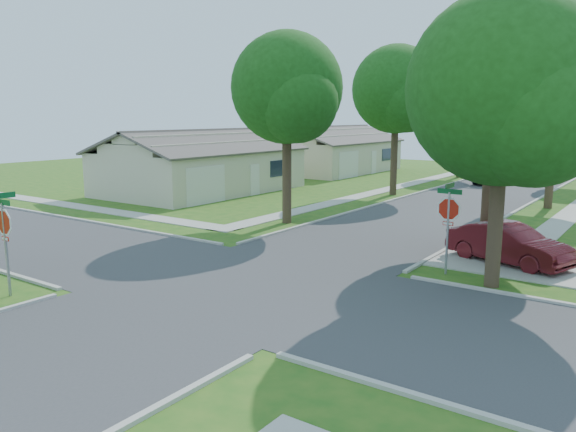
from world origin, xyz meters
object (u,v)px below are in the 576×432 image
Objects in this scene: tree_e_mid at (558,94)px; car_curb_west at (492,173)px; tree_e_near at (495,101)px; tree_w_near at (288,93)px; car_curb_east at (543,169)px; tree_w_mid at (397,93)px; tree_w_far at (463,111)px; house_nw_far at (331,155)px; stop_sign_ne at (449,213)px; stop_sign_sw at (4,226)px; car_driveway at (509,244)px; house_nw_near at (202,169)px; tree_ne_corner at (506,98)px.

car_curb_west is at bearing 120.42° from tree_e_mid.
tree_e_near is 1.59× the size of car_curb_west.
tree_w_near reaches higher than tree_e_near.
car_curb_east is at bearing 78.27° from tree_w_near.
tree_w_mid reaches higher than tree_w_far.
tree_e_near is 0.61× the size of house_nw_far.
tree_w_near is at bearing 155.26° from stop_sign_ne.
stop_sign_sw is at bearing -90.13° from tree_w_mid.
car_curb_west is (-5.90, 26.45, -1.27)m from stop_sign_ne.
car_driveway is at bearing 48.16° from stop_sign_sw.
tree_ne_corner is at bearing -25.77° from house_nw_near.
stop_sign_ne is at bearing 171.69° from car_driveway.
tree_w_mid is 20.10m from tree_ne_corner.
stop_sign_sw is 14.64m from tree_ne_corner.
stop_sign_sw is 42.29m from car_curb_east.
tree_w_near is at bearing -89.99° from tree_w_far.
stop_sign_sw is 26.09m from tree_w_mid.
stop_sign_ne is 3.96m from tree_ne_corner.
stop_sign_sw is at bearing -90.07° from tree_w_far.
tree_e_near is at bearing -90.03° from tree_e_mid.
stop_sign_sw is 14.30m from tree_w_near.
car_driveway is at bearing -54.57° from tree_e_near.
tree_e_near is (9.45, 13.71, 3.61)m from stop_sign_sw.
car_curb_west is at bearing 102.57° from stop_sign_ne.
car_curb_east is at bearing 97.19° from tree_e_near.
tree_w_mid reaches higher than tree_e_mid.
house_nw_near reaches higher than stop_sign_ne.
car_curb_east is (17.19, 22.16, -0.75)m from house_nw_near.
tree_e_mid is (9.46, 25.71, 4.22)m from stop_sign_sw.
stop_sign_ne reaches higher than car_curb_east.
tree_ne_corner is at bearing -56.78° from tree_w_mid.
stop_sign_ne is (9.40, 9.40, 0.00)m from stop_sign_sw.
tree_ne_corner is at bearing -69.72° from tree_w_far.
tree_e_near reaches higher than car_curb_east.
stop_sign_sw is 27.71m from tree_e_mid.
car_curb_east is at bearing 70.12° from tree_w_mid.
car_driveway is at bearing 96.75° from tree_ne_corner.
tree_ne_corner is 28.40m from car_curb_west.
stop_sign_sw is 1.00× the size of stop_sign_ne.
tree_e_near is 5.39m from car_driveway.
stop_sign_ne is 19.31m from tree_w_mid.
tree_w_near is 12.07m from car_driveway.
car_driveway is (21.99, -24.75, -0.81)m from house_nw_far.
car_driveway is (1.25, -1.75, -4.94)m from tree_e_near.
tree_e_mid is 15.25m from tree_w_near.
house_nw_far is (-20.74, 22.99, -4.13)m from tree_e_near.
stop_sign_sw is 38.86m from tree_w_far.
tree_w_far is at bearing -159.14° from car_curb_east.
stop_sign_ne is 0.36× the size of tree_e_near.
tree_w_far reaches higher than car_curb_east.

